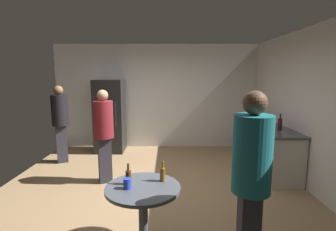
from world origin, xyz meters
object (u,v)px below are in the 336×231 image
object	(u,v)px
foreground_table	(142,196)
beer_bottle_amber	(162,174)
plastic_cup_blue	(127,184)
person_in_teal_shirt	(250,173)
refrigerator	(109,116)
wine_bottle_on_counter	(279,124)
kettle	(263,121)
person_in_maroon_shirt	(103,129)
person_in_black_shirt	(59,118)
beer_bottle_brown	(128,177)

from	to	relation	value
foreground_table	beer_bottle_amber	distance (m)	0.31
plastic_cup_blue	person_in_teal_shirt	bearing A→B (deg)	-16.91
refrigerator	wine_bottle_on_counter	size ratio (longest dim) A/B	5.81
kettle	foreground_table	distance (m)	3.41
foreground_table	person_in_teal_shirt	size ratio (longest dim) A/B	0.45
beer_bottle_amber	person_in_maroon_shirt	bearing A→B (deg)	122.56
person_in_black_shirt	kettle	bearing A→B (deg)	60.15
beer_bottle_amber	person_in_teal_shirt	distance (m)	0.99
beer_bottle_amber	plastic_cup_blue	world-z (taller)	beer_bottle_amber
kettle	person_in_teal_shirt	xyz separation A→B (m)	(-1.22, -2.96, 0.07)
refrigerator	foreground_table	world-z (taller)	refrigerator
kettle	person_in_maroon_shirt	distance (m)	3.17
beer_bottle_brown	plastic_cup_blue	world-z (taller)	beer_bottle_brown
foreground_table	refrigerator	bearing A→B (deg)	107.77
refrigerator	beer_bottle_brown	distance (m)	3.80
refrigerator	wine_bottle_on_counter	xyz separation A→B (m)	(3.52, -1.68, 0.12)
wine_bottle_on_counter	plastic_cup_blue	xyz separation A→B (m)	(-2.48, -2.09, -0.23)
person_in_black_shirt	person_in_maroon_shirt	size ratio (longest dim) A/B	1.02
refrigerator	person_in_maroon_shirt	xyz separation A→B (m)	(0.33, -1.91, 0.07)
refrigerator	person_in_black_shirt	size ratio (longest dim) A/B	1.07
kettle	person_in_teal_shirt	size ratio (longest dim) A/B	0.14
beer_bottle_brown	plastic_cup_blue	distance (m)	0.11
refrigerator	plastic_cup_blue	size ratio (longest dim) A/B	16.36
refrigerator	foreground_table	size ratio (longest dim) A/B	2.25
refrigerator	person_in_teal_shirt	world-z (taller)	refrigerator
beer_bottle_brown	person_in_maroon_shirt	size ratio (longest dim) A/B	0.14
kettle	wine_bottle_on_counter	world-z (taller)	wine_bottle_on_counter
person_in_black_shirt	person_in_teal_shirt	xyz separation A→B (m)	(3.07, -3.26, 0.05)
refrigerator	person_in_teal_shirt	size ratio (longest dim) A/B	1.02
foreground_table	plastic_cup_blue	xyz separation A→B (m)	(-0.16, -0.05, 0.16)
wine_bottle_on_counter	plastic_cup_blue	size ratio (longest dim) A/B	2.82
beer_bottle_brown	person_in_teal_shirt	distance (m)	1.27
kettle	beer_bottle_amber	distance (m)	3.15
foreground_table	beer_bottle_amber	bearing A→B (deg)	34.55
foreground_table	wine_bottle_on_counter	bearing A→B (deg)	41.23
refrigerator	kettle	bearing A→B (deg)	-18.76
person_in_black_shirt	refrigerator	bearing A→B (deg)	108.46
wine_bottle_on_counter	person_in_black_shirt	distance (m)	4.47
kettle	person_in_black_shirt	size ratio (longest dim) A/B	0.14
wine_bottle_on_counter	person_in_maroon_shirt	bearing A→B (deg)	-175.94
foreground_table	plastic_cup_blue	distance (m)	0.23
wine_bottle_on_counter	foreground_table	world-z (taller)	wine_bottle_on_counter
wine_bottle_on_counter	plastic_cup_blue	bearing A→B (deg)	-139.92
foreground_table	beer_bottle_brown	distance (m)	0.25
person_in_black_shirt	person_in_maroon_shirt	xyz separation A→B (m)	(1.21, -1.05, -0.02)
wine_bottle_on_counter	person_in_teal_shirt	size ratio (longest dim) A/B	0.18
foreground_table	person_in_black_shirt	size ratio (longest dim) A/B	0.47
kettle	foreground_table	world-z (taller)	kettle
kettle	person_in_maroon_shirt	bearing A→B (deg)	-166.39
refrigerator	foreground_table	distance (m)	3.91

